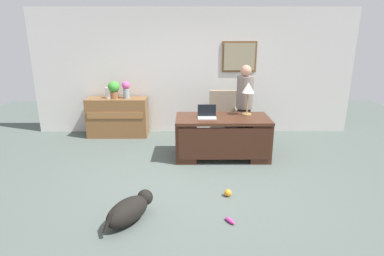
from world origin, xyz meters
name	(u,v)px	position (x,y,z in m)	size (l,w,h in m)	color
ground_plane	(195,180)	(0.00, 0.00, 0.00)	(12.00, 12.00, 0.00)	#4C5651
back_wall	(193,72)	(0.01, 2.60, 1.35)	(7.00, 0.16, 2.70)	silver
desk	(222,136)	(0.50, 0.94, 0.40)	(1.65, 0.81, 0.75)	#422316
credenza	(118,117)	(-1.64, 2.25, 0.42)	(1.28, 0.50, 0.84)	brown
armchair	(224,118)	(0.64, 1.93, 0.47)	(0.60, 0.59, 1.03)	gray
person_standing	(244,105)	(0.99, 1.60, 0.82)	(0.32, 0.32, 1.60)	#262323
dog_lying	(130,210)	(-0.79, -1.09, 0.16)	(0.59, 0.71, 0.30)	black
laptop	(207,115)	(0.23, 0.94, 0.80)	(0.32, 0.22, 0.22)	#B2B5BA
desk_lamp	(248,90)	(0.96, 1.14, 1.20)	(0.22, 0.22, 0.59)	#9E8447
vase_with_flowers	(126,89)	(-1.43, 2.25, 1.04)	(0.17, 0.17, 0.36)	#8A98A1
vase_empty	(109,93)	(-1.80, 2.25, 0.95)	(0.15, 0.15, 0.23)	silver
potted_plant	(114,89)	(-1.69, 2.25, 1.04)	(0.24, 0.24, 0.36)	brown
dog_toy_ball	(228,193)	(0.45, -0.49, 0.05)	(0.10, 0.10, 0.10)	orange
dog_toy_bone	(230,221)	(0.40, -1.13, 0.03)	(0.16, 0.05, 0.05)	#D8338C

